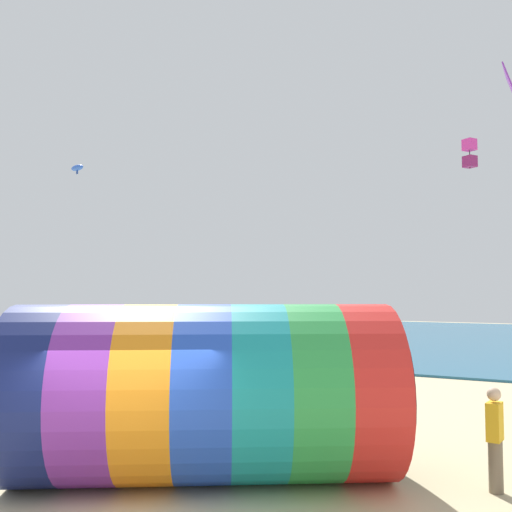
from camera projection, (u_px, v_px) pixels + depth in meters
The scene contains 6 objects.
sea at pixel (470, 338), 40.88m from camera, with size 120.00×40.00×0.10m, color #236084.
giant_inflatable_tube at pixel (206, 392), 10.41m from camera, with size 7.47×6.29×3.20m.
kite_handler at pixel (495, 438), 9.77m from camera, with size 0.26×0.39×1.78m.
kite_magenta_box at pixel (470, 153), 15.88m from camera, with size 0.41×0.41×0.85m.
kite_blue_parafoil at pixel (77, 168), 22.10m from camera, with size 0.77×0.46×0.40m.
bystander_near_water at pixel (194, 388), 15.29m from camera, with size 0.41×0.41×1.65m.
Camera 1 is at (6.01, -6.54, 3.44)m, focal length 40.00 mm.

